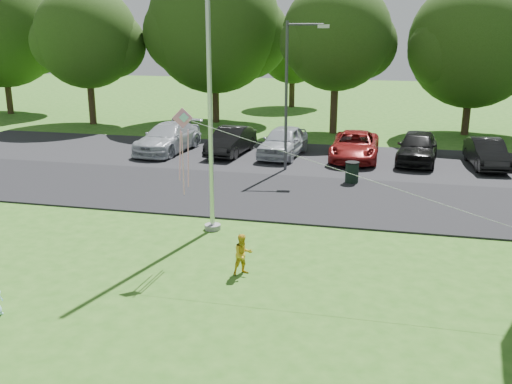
% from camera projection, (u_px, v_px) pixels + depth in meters
% --- Properties ---
extents(ground, '(120.00, 120.00, 0.00)m').
position_uv_depth(ground, '(298.00, 318.00, 12.31)').
color(ground, '#2F641A').
rests_on(ground, ground).
extents(park_road, '(60.00, 6.00, 0.06)m').
position_uv_depth(park_road, '(338.00, 200.00, 20.72)').
color(park_road, black).
rests_on(park_road, ground).
extents(parking_strip, '(42.00, 7.00, 0.06)m').
position_uv_depth(parking_strip, '(351.00, 161.00, 26.80)').
color(parking_strip, black).
rests_on(parking_strip, ground).
extents(flagpole, '(0.50, 0.50, 10.00)m').
position_uv_depth(flagpole, '(210.00, 95.00, 16.60)').
color(flagpole, '#B7BABF').
rests_on(flagpole, ground).
extents(street_lamp, '(1.78, 0.44, 6.34)m').
position_uv_depth(street_lamp, '(292.00, 83.00, 23.98)').
color(street_lamp, '#3F3F44').
rests_on(street_lamp, ground).
extents(trash_can, '(0.57, 0.57, 0.90)m').
position_uv_depth(trash_can, '(352.00, 173.00, 22.83)').
color(trash_can, black).
rests_on(trash_can, ground).
extents(tree_row, '(64.35, 11.94, 10.88)m').
position_uv_depth(tree_row, '(394.00, 34.00, 33.04)').
color(tree_row, '#332316').
rests_on(tree_row, ground).
extents(horizon_trees, '(77.46, 7.20, 7.02)m').
position_uv_depth(horizon_trees, '(427.00, 53.00, 41.91)').
color(horizon_trees, '#332316').
rests_on(horizon_trees, ground).
extents(parked_cars, '(20.52, 5.25, 1.45)m').
position_uv_depth(parked_cars, '(346.00, 145.00, 26.69)').
color(parked_cars, '#B2B7BF').
rests_on(parked_cars, ground).
extents(child_yellow, '(0.66, 0.64, 1.07)m').
position_uv_depth(child_yellow, '(243.00, 254.00, 14.39)').
color(child_yellow, gold).
rests_on(child_yellow, ground).
extents(kite, '(9.27, 1.59, 2.45)m').
position_uv_depth(kite, '(196.00, 139.00, 14.45)').
color(kite, pink).
rests_on(kite, ground).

